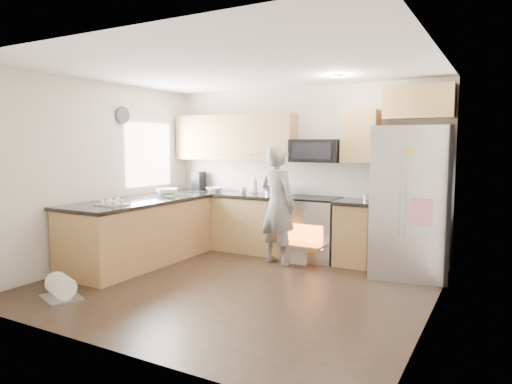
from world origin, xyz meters
The scene contains 8 objects.
ground centered at (0.00, 0.00, 0.00)m, with size 4.50×4.50×0.00m, color black.
room_shell centered at (-0.04, 0.02, 1.67)m, with size 4.54×4.04×2.62m.
back_cabinet_run centered at (-0.58, 1.75, 0.96)m, with size 4.45×0.64×2.50m.
peninsula centered at (-1.75, 0.25, 0.46)m, with size 0.96×2.36×1.03m.
stove_range centered at (0.35, 1.69, 0.68)m, with size 0.76×0.97×1.79m.
refrigerator centered at (1.77, 1.45, 0.97)m, with size 1.07×0.89×1.95m.
person centered at (0.00, 1.20, 0.85)m, with size 0.62×0.41×1.70m, color gray.
dish_rack centered at (-1.43, -1.35, 0.07)m, with size 0.54×0.49×0.28m.
Camera 1 is at (2.87, -4.61, 1.72)m, focal length 32.00 mm.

